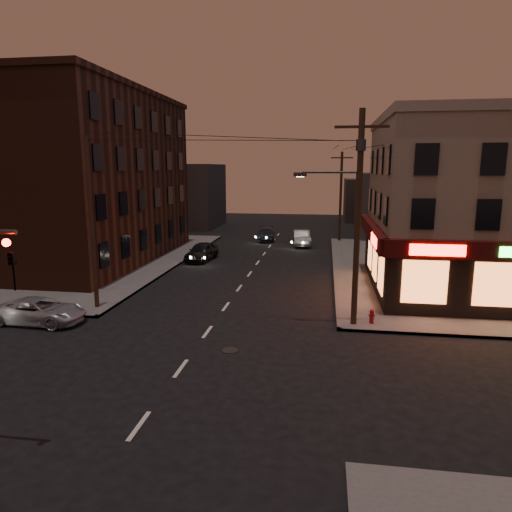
% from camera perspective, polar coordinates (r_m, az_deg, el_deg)
% --- Properties ---
extents(ground, '(120.00, 120.00, 0.00)m').
position_cam_1_polar(ground, '(18.20, -9.39, -13.71)').
color(ground, black).
rests_on(ground, ground).
extents(sidewalk_ne, '(24.00, 28.00, 0.15)m').
position_cam_1_polar(sidewalk_ne, '(37.68, 28.17, -1.80)').
color(sidewalk_ne, '#514F4C').
rests_on(sidewalk_ne, ground).
extents(sidewalk_nw, '(24.00, 28.00, 0.15)m').
position_cam_1_polar(sidewalk_nw, '(42.45, -24.81, -0.20)').
color(sidewalk_nw, '#514F4C').
rests_on(sidewalk_nw, ground).
extents(pizza_building, '(15.85, 12.85, 10.50)m').
position_cam_1_polar(pizza_building, '(31.07, 28.79, 5.55)').
color(pizza_building, gray).
rests_on(pizza_building, sidewalk_ne).
extents(brick_apartment, '(12.00, 20.00, 13.00)m').
position_cam_1_polar(brick_apartment, '(39.95, -21.32, 8.94)').
color(brick_apartment, '#412015').
rests_on(brick_apartment, sidewalk_nw).
extents(bg_building_ne_a, '(10.00, 12.00, 7.00)m').
position_cam_1_polar(bg_building_ne_a, '(54.53, 17.93, 6.18)').
color(bg_building_ne_a, '#3F3D3A').
rests_on(bg_building_ne_a, ground).
extents(bg_building_nw, '(9.00, 10.00, 8.00)m').
position_cam_1_polar(bg_building_nw, '(60.62, -9.00, 7.47)').
color(bg_building_nw, '#3F3D3A').
rests_on(bg_building_nw, ground).
extents(bg_building_ne_b, '(8.00, 8.00, 6.00)m').
position_cam_1_polar(bg_building_ne_b, '(68.16, 14.39, 6.80)').
color(bg_building_ne_b, '#3F3D3A').
rests_on(bg_building_ne_b, ground).
extents(utility_pole_main, '(4.20, 0.44, 10.00)m').
position_cam_1_polar(utility_pole_main, '(21.60, 12.36, 5.96)').
color(utility_pole_main, '#382619').
rests_on(utility_pole_main, sidewalk_ne).
extents(utility_pole_far, '(0.26, 0.26, 9.00)m').
position_cam_1_polar(utility_pole_far, '(47.79, 10.53, 7.30)').
color(utility_pole_far, '#382619').
rests_on(utility_pole_far, sidewalk_ne).
extents(utility_pole_west, '(0.24, 0.24, 9.00)m').
position_cam_1_polar(utility_pole_west, '(25.44, -19.86, 3.77)').
color(utility_pole_west, '#382619').
rests_on(utility_pole_west, sidewalk_nw).
extents(suv_cross, '(4.57, 2.26, 1.24)m').
position_cam_1_polar(suv_cross, '(25.01, -25.40, -6.21)').
color(suv_cross, '#A0A2A9').
rests_on(suv_cross, ground).
extents(sedan_near, '(2.22, 4.52, 1.48)m').
position_cam_1_polar(sedan_near, '(38.00, -6.79, 0.56)').
color(sedan_near, black).
rests_on(sedan_near, ground).
extents(sedan_mid, '(2.11, 4.66, 1.48)m').
position_cam_1_polar(sedan_mid, '(45.29, 5.72, 2.26)').
color(sedan_mid, '#63625C').
rests_on(sedan_mid, ground).
extents(sedan_far, '(2.30, 4.64, 1.30)m').
position_cam_1_polar(sedan_far, '(48.24, 1.26, 2.74)').
color(sedan_far, '#182130').
rests_on(sedan_far, ground).
extents(fire_hydrant, '(0.30, 0.30, 0.70)m').
position_cam_1_polar(fire_hydrant, '(22.91, 14.27, -7.23)').
color(fire_hydrant, '#A00E13').
rests_on(fire_hydrant, sidewalk_ne).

